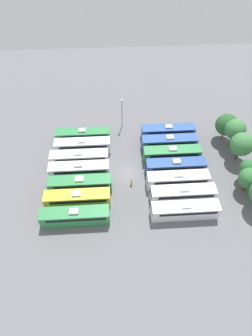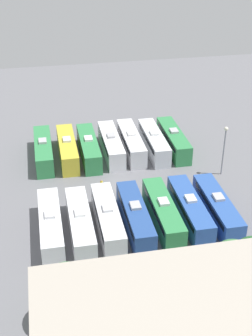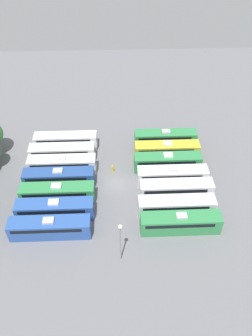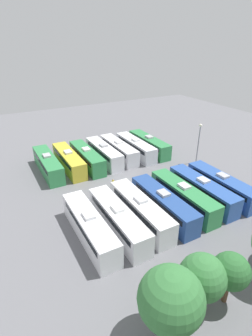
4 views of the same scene
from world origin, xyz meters
name	(u,v)px [view 1 (image 1 of 4)]	position (x,y,z in m)	size (l,w,h in m)	color
ground_plane	(128,173)	(0.00, 0.00, 0.00)	(113.30, 113.30, 0.00)	slate
bus_0	(83,135)	(-10.27, -9.44, 1.68)	(2.60, 12.02, 3.41)	#338C4C
bus_1	(83,146)	(-6.99, -9.35, 1.68)	(2.60, 12.02, 3.41)	silver
bus_2	(80,158)	(-3.41, -9.86, 1.68)	(2.60, 12.02, 3.41)	silver
bus_3	(80,170)	(-0.15, -9.69, 1.68)	(2.60, 12.02, 3.41)	white
bus_4	(81,184)	(3.43, -9.32, 1.68)	(2.60, 12.02, 3.41)	#338C4C
bus_5	(78,198)	(6.73, -9.65, 1.68)	(2.60, 12.02, 3.41)	gold
bus_6	(75,216)	(10.40, -9.84, 1.68)	(2.60, 12.02, 3.41)	#338C4C
bus_7	(168,132)	(-10.39, 9.93, 1.68)	(2.60, 12.02, 3.41)	#2D56A8
bus_8	(169,142)	(-6.89, 9.60, 1.68)	(2.60, 12.02, 3.41)	#2D56A8
bus_9	(172,154)	(-3.44, 9.60, 1.68)	(2.60, 12.02, 3.41)	#338C4C
bus_10	(176,166)	(0.11, 9.75, 1.68)	(2.60, 12.02, 3.41)	#284C93
bus_11	(178,179)	(3.48, 9.55, 1.68)	(2.60, 12.02, 3.41)	white
bus_12	(183,194)	(6.85, 9.87, 1.68)	(2.60, 12.02, 3.41)	white
bus_13	(185,210)	(10.36, 9.54, 1.68)	(2.60, 12.02, 3.41)	white
worker_person	(131,182)	(2.93, 0.55, 0.77)	(0.36, 0.36, 1.66)	gold
light_pole	(122,108)	(-15.01, -0.40, 5.21)	(0.60, 0.60, 7.66)	gray
tree_0	(226,125)	(-9.25, 22.47, 4.07)	(4.84, 4.84, 6.49)	brown
tree_1	(235,129)	(-6.61, 23.27, 4.97)	(4.41, 4.41, 7.20)	brown
tree_2	(242,144)	(-2.68, 23.52, 4.40)	(4.84, 4.84, 6.84)	brown
tree_3	(248,168)	(2.94, 23.02, 3.60)	(3.24, 3.24, 5.26)	brown
tree_4	(249,178)	(5.45, 22.32, 3.58)	(3.97, 3.97, 5.59)	brown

